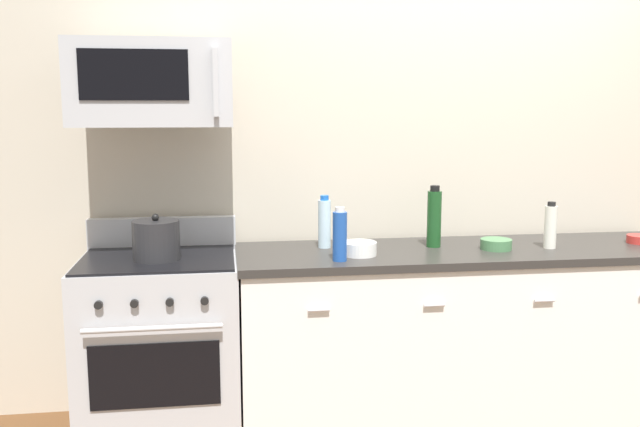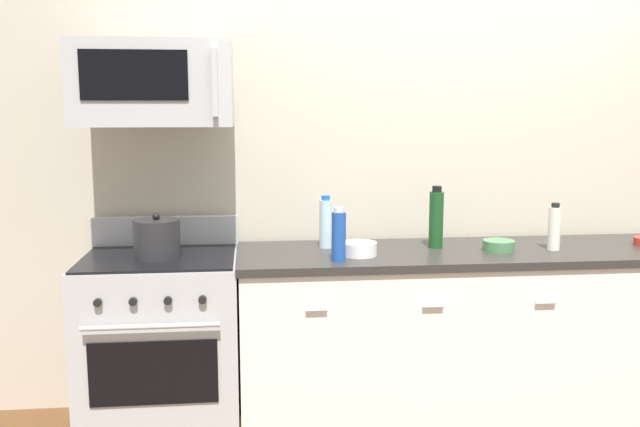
# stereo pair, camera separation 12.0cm
# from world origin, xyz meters

# --- Properties ---
(ground_plane) EXTENTS (6.56, 6.56, 0.00)m
(ground_plane) POSITION_xyz_m (0.00, 0.00, 0.00)
(ground_plane) COLOR brown
(back_wall) EXTENTS (5.47, 0.10, 2.70)m
(back_wall) POSITION_xyz_m (0.00, 0.41, 1.35)
(back_wall) COLOR beige
(back_wall) RESTS_ON ground_plane
(counter_unit) EXTENTS (2.38, 0.66, 0.92)m
(counter_unit) POSITION_xyz_m (0.00, -0.00, 0.46)
(counter_unit) COLOR white
(counter_unit) RESTS_ON ground_plane
(range_oven) EXTENTS (0.76, 0.69, 1.07)m
(range_oven) POSITION_xyz_m (-1.56, 0.00, 0.47)
(range_oven) COLOR #B7BABF
(range_oven) RESTS_ON ground_plane
(microwave) EXTENTS (0.74, 0.44, 0.40)m
(microwave) POSITION_xyz_m (-1.56, 0.05, 1.75)
(microwave) COLOR #B7BABF
(bottle_water_clear) EXTENTS (0.07, 0.07, 0.27)m
(bottle_water_clear) POSITION_xyz_m (-0.73, 0.12, 1.05)
(bottle_water_clear) COLOR silver
(bottle_water_clear) RESTS_ON countertop_slab
(bottle_vinegar_white) EXTENTS (0.06, 0.06, 0.24)m
(bottle_vinegar_white) POSITION_xyz_m (0.42, -0.06, 1.03)
(bottle_vinegar_white) COLOR silver
(bottle_vinegar_white) RESTS_ON countertop_slab
(bottle_soda_blue) EXTENTS (0.07, 0.07, 0.26)m
(bottle_soda_blue) POSITION_xyz_m (-0.70, -0.19, 1.04)
(bottle_soda_blue) COLOR #1E4CA5
(bottle_soda_blue) RESTS_ON countertop_slab
(bottle_wine_green) EXTENTS (0.07, 0.07, 0.32)m
(bottle_wine_green) POSITION_xyz_m (-0.16, 0.07, 1.07)
(bottle_wine_green) COLOR #19471E
(bottle_wine_green) RESTS_ON countertop_slab
(bowl_green_glaze) EXTENTS (0.16, 0.16, 0.05)m
(bowl_green_glaze) POSITION_xyz_m (0.14, -0.05, 0.95)
(bowl_green_glaze) COLOR #477A4C
(bowl_green_glaze) RESTS_ON countertop_slab
(bowl_white_ceramic) EXTENTS (0.17, 0.17, 0.07)m
(bowl_white_ceramic) POSITION_xyz_m (-0.59, -0.08, 0.95)
(bowl_white_ceramic) COLOR white
(bowl_white_ceramic) RESTS_ON countertop_slab
(stockpot) EXTENTS (0.22, 0.22, 0.22)m
(stockpot) POSITION_xyz_m (-1.56, -0.05, 1.02)
(stockpot) COLOR #262628
(stockpot) RESTS_ON range_oven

